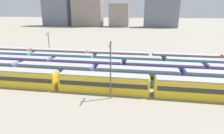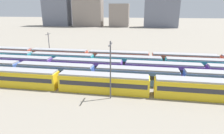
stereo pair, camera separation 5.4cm
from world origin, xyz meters
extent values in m
plane|color=gray|center=(0.00, 10.40, 0.00)|extent=(600.00, 600.00, 0.00)
cube|color=yellow|center=(6.37, 0.00, 1.70)|extent=(18.00, 3.00, 3.40)
cube|color=#2D2D33|center=(6.37, 0.00, 2.11)|extent=(17.20, 3.06, 0.90)
cube|color=#939399|center=(6.37, 0.00, 3.57)|extent=(17.60, 2.70, 0.35)
cube|color=yellow|center=(25.27, 0.00, 1.70)|extent=(18.00, 3.00, 3.40)
cube|color=#2D2D33|center=(25.27, 0.00, 2.11)|extent=(17.20, 3.06, 0.90)
cube|color=#939399|center=(25.27, 0.00, 3.57)|extent=(17.60, 2.70, 0.35)
cube|color=yellow|center=(44.17, 0.00, 1.70)|extent=(18.00, 3.00, 3.40)
cube|color=#2D2D33|center=(44.17, 0.00, 2.11)|extent=(17.20, 3.06, 0.90)
cube|color=#939399|center=(44.17, 0.00, 3.57)|extent=(17.60, 2.70, 0.35)
cube|color=#4C70BC|center=(12.70, 5.20, 1.70)|extent=(18.00, 3.00, 3.40)
cube|color=#2D2D33|center=(12.70, 5.20, 2.11)|extent=(17.20, 3.06, 0.90)
cube|color=#939399|center=(12.70, 5.20, 3.57)|extent=(17.60, 2.70, 0.35)
cube|color=#4C70BC|center=(31.60, 5.20, 1.70)|extent=(18.00, 3.00, 3.40)
cube|color=#2D2D33|center=(31.60, 5.20, 2.11)|extent=(17.20, 3.06, 0.90)
cube|color=#939399|center=(31.60, 5.20, 3.57)|extent=(17.60, 2.70, 0.35)
cube|color=#6B429E|center=(-0.16, 10.40, 1.70)|extent=(18.00, 3.00, 3.40)
cube|color=#2D2D33|center=(-0.16, 10.40, 2.11)|extent=(17.20, 3.06, 0.90)
cube|color=#939399|center=(-0.16, 10.40, 3.57)|extent=(17.60, 2.70, 0.35)
cube|color=#6B429E|center=(18.74, 10.40, 1.70)|extent=(18.00, 3.00, 3.40)
cube|color=#2D2D33|center=(18.74, 10.40, 2.11)|extent=(17.20, 3.06, 0.90)
cube|color=#939399|center=(18.74, 10.40, 3.57)|extent=(17.60, 2.70, 0.35)
cube|color=#6B429E|center=(37.64, 10.40, 1.70)|extent=(18.00, 3.00, 3.40)
cube|color=#2D2D33|center=(37.64, 10.40, 2.11)|extent=(17.20, 3.06, 0.90)
cube|color=#939399|center=(37.64, 10.40, 3.57)|extent=(17.60, 2.70, 0.35)
cube|color=teal|center=(-9.01, 15.60, 1.70)|extent=(18.00, 3.00, 3.40)
cube|color=#2D2D33|center=(-9.01, 15.60, 2.11)|extent=(17.20, 3.06, 0.90)
cube|color=#939399|center=(-9.01, 15.60, 3.57)|extent=(17.60, 2.70, 0.35)
cube|color=teal|center=(9.89, 15.60, 1.70)|extent=(18.00, 3.00, 3.40)
cube|color=#2D2D33|center=(9.89, 15.60, 2.11)|extent=(17.20, 3.06, 0.90)
cube|color=#939399|center=(9.89, 15.60, 3.57)|extent=(17.60, 2.70, 0.35)
cube|color=teal|center=(28.79, 15.60, 1.70)|extent=(18.00, 3.00, 3.40)
cube|color=#2D2D33|center=(28.79, 15.60, 2.11)|extent=(17.20, 3.06, 0.90)
cube|color=#939399|center=(28.79, 15.60, 3.57)|extent=(17.60, 2.70, 0.35)
cube|color=teal|center=(47.69, 15.60, 1.70)|extent=(18.00, 3.00, 3.40)
cube|color=#2D2D33|center=(47.69, 15.60, 2.11)|extent=(17.20, 3.06, 0.90)
cube|color=#939399|center=(47.69, 15.60, 3.57)|extent=(17.60, 2.70, 0.35)
cube|color=#BC4C38|center=(-12.25, 20.80, 1.70)|extent=(18.00, 3.00, 3.40)
cube|color=#2D2D33|center=(-12.25, 20.80, 2.11)|extent=(17.20, 3.06, 0.90)
cube|color=#939399|center=(-12.25, 20.80, 3.57)|extent=(17.60, 2.70, 0.35)
cube|color=#BC4C38|center=(6.65, 20.80, 1.70)|extent=(18.00, 3.00, 3.40)
cube|color=#2D2D33|center=(6.65, 20.80, 2.11)|extent=(17.20, 3.06, 0.90)
cube|color=#939399|center=(6.65, 20.80, 3.57)|extent=(17.60, 2.70, 0.35)
cube|color=#BC4C38|center=(25.55, 20.80, 1.70)|extent=(18.00, 3.00, 3.40)
cube|color=#2D2D33|center=(25.55, 20.80, 2.11)|extent=(17.20, 3.06, 0.90)
cube|color=#939399|center=(25.55, 20.80, 3.57)|extent=(17.60, 2.70, 0.35)
cube|color=#BC4C38|center=(44.45, 20.80, 1.70)|extent=(18.00, 3.00, 3.40)
cube|color=#2D2D33|center=(44.45, 20.80, 2.11)|extent=(17.20, 3.06, 0.90)
cube|color=#939399|center=(44.45, 20.80, 3.57)|extent=(17.60, 2.70, 0.35)
cylinder|color=#4C4C51|center=(27.12, -2.70, 5.39)|extent=(0.24, 0.24, 10.78)
cube|color=#47474C|center=(27.12, -2.70, 10.18)|extent=(0.16, 3.20, 0.16)
cylinder|color=#4C4C51|center=(2.06, 23.52, 4.30)|extent=(0.24, 0.24, 8.61)
cube|color=#47474C|center=(2.06, 23.52, 8.01)|extent=(0.16, 3.20, 0.16)
cube|color=slate|center=(-47.82, 140.38, 19.94)|extent=(24.35, 13.58, 39.88)
cube|color=gray|center=(10.47, 140.38, 9.89)|extent=(16.92, 12.27, 19.78)
cube|color=slate|center=(46.52, 140.38, 13.23)|extent=(28.55, 12.78, 26.45)
camera|label=1|loc=(32.64, -34.84, 16.16)|focal=30.79mm
camera|label=2|loc=(32.70, -34.83, 16.16)|focal=30.79mm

